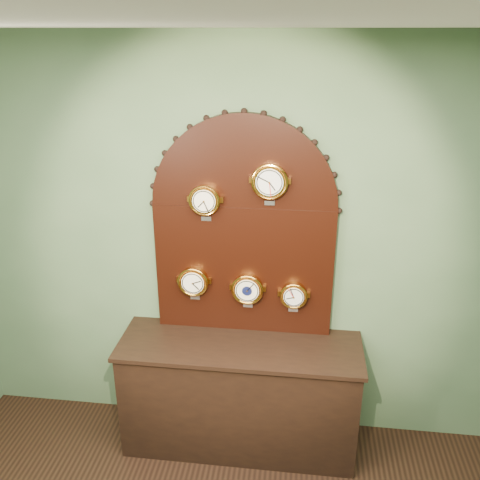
# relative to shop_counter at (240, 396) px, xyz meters

# --- Properties ---
(wall_back) EXTENTS (4.00, 0.00, 4.00)m
(wall_back) POSITION_rel_shop_counter_xyz_m (0.00, 0.27, 1.00)
(wall_back) COLOR #4D6948
(wall_back) RESTS_ON ground
(ceiling) EXTENTS (5.00, 5.00, 0.00)m
(ceiling) POSITION_rel_shop_counter_xyz_m (0.00, -2.23, 2.40)
(ceiling) COLOR white
(ceiling) RESTS_ON wall_back
(shop_counter) EXTENTS (1.60, 0.50, 0.80)m
(shop_counter) POSITION_rel_shop_counter_xyz_m (0.00, 0.00, 0.00)
(shop_counter) COLOR black
(shop_counter) RESTS_ON ground_plane
(display_board) EXTENTS (1.26, 0.06, 1.53)m
(display_board) POSITION_rel_shop_counter_xyz_m (0.00, 0.22, 1.23)
(display_board) COLOR black
(display_board) RESTS_ON shop_counter
(roman_clock) EXTENTS (0.20, 0.08, 0.25)m
(roman_clock) POSITION_rel_shop_counter_xyz_m (-0.24, 0.15, 1.39)
(roman_clock) COLOR orange
(roman_clock) RESTS_ON display_board
(arabic_clock) EXTENTS (0.23, 0.08, 0.28)m
(arabic_clock) POSITION_rel_shop_counter_xyz_m (0.17, 0.15, 1.53)
(arabic_clock) COLOR orange
(arabic_clock) RESTS_ON display_board
(hygrometer) EXTENTS (0.21, 0.08, 0.26)m
(hygrometer) POSITION_rel_shop_counter_xyz_m (-0.33, 0.15, 0.81)
(hygrometer) COLOR orange
(hygrometer) RESTS_ON display_board
(barometer) EXTENTS (0.22, 0.08, 0.27)m
(barometer) POSITION_rel_shop_counter_xyz_m (0.03, 0.15, 0.77)
(barometer) COLOR orange
(barometer) RESTS_ON display_board
(tide_clock) EXTENTS (0.18, 0.08, 0.24)m
(tide_clock) POSITION_rel_shop_counter_xyz_m (0.35, 0.15, 0.75)
(tide_clock) COLOR orange
(tide_clock) RESTS_ON display_board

